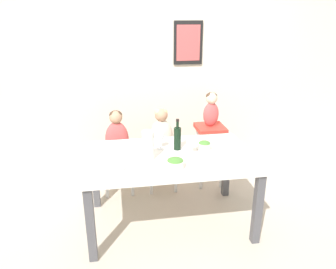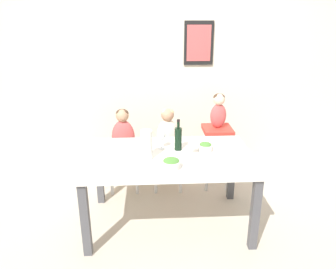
{
  "view_description": "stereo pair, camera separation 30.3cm",
  "coord_description": "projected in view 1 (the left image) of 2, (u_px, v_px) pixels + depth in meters",
  "views": [
    {
      "loc": [
        -0.46,
        -2.73,
        1.97
      ],
      "look_at": [
        0.0,
        0.07,
        0.91
      ],
      "focal_mm": 35.0,
      "sensor_mm": 36.0,
      "label": 1
    },
    {
      "loc": [
        -0.16,
        -2.77,
        1.97
      ],
      "look_at": [
        0.0,
        0.07,
        0.91
      ],
      "focal_mm": 35.0,
      "sensor_mm": 36.0,
      "label": 2
    }
  ],
  "objects": [
    {
      "name": "ground_plane",
      "position": [
        169.0,
        222.0,
        3.28
      ],
      "size": [
        14.0,
        14.0,
        0.0
      ],
      "primitive_type": "plane",
      "color": "#BCB2A3"
    },
    {
      "name": "wall_back",
      "position": [
        153.0,
        67.0,
        3.95
      ],
      "size": [
        10.0,
        0.09,
        2.7
      ],
      "color": "beige",
      "rests_on": "ground_plane"
    },
    {
      "name": "dining_table",
      "position": [
        169.0,
        164.0,
        3.06
      ],
      "size": [
        1.56,
        0.96,
        0.73
      ],
      "color": "white",
      "rests_on": "ground_plane"
    },
    {
      "name": "chair_far_left",
      "position": [
        118.0,
        161.0,
        3.74
      ],
      "size": [
        0.38,
        0.4,
        0.45
      ],
      "color": "silver",
      "rests_on": "ground_plane"
    },
    {
      "name": "chair_far_center",
      "position": [
        162.0,
        158.0,
        3.82
      ],
      "size": [
        0.38,
        0.4,
        0.45
      ],
      "color": "silver",
      "rests_on": "ground_plane"
    },
    {
      "name": "chair_right_highchair",
      "position": [
        210.0,
        140.0,
        3.84
      ],
      "size": [
        0.32,
        0.34,
        0.74
      ],
      "color": "silver",
      "rests_on": "ground_plane"
    },
    {
      "name": "person_child_left",
      "position": [
        117.0,
        133.0,
        3.62
      ],
      "size": [
        0.26,
        0.15,
        0.53
      ],
      "color": "#C64C4C",
      "rests_on": "chair_far_left"
    },
    {
      "name": "person_child_center",
      "position": [
        161.0,
        131.0,
        3.7
      ],
      "size": [
        0.26,
        0.15,
        0.53
      ],
      "color": "beige",
      "rests_on": "chair_far_center"
    },
    {
      "name": "person_baby_right",
      "position": [
        211.0,
        107.0,
        3.7
      ],
      "size": [
        0.18,
        0.13,
        0.39
      ],
      "color": "#C64C4C",
      "rests_on": "chair_right_highchair"
    },
    {
      "name": "wine_bottle",
      "position": [
        177.0,
        138.0,
        3.13
      ],
      "size": [
        0.07,
        0.07,
        0.31
      ],
      "color": "black",
      "rests_on": "dining_table"
    },
    {
      "name": "paper_towel_roll",
      "position": [
        148.0,
        146.0,
        2.9
      ],
      "size": [
        0.1,
        0.1,
        0.27
      ],
      "color": "white",
      "rests_on": "dining_table"
    },
    {
      "name": "wine_glass_near",
      "position": [
        192.0,
        141.0,
        3.02
      ],
      "size": [
        0.08,
        0.08,
        0.19
      ],
      "color": "white",
      "rests_on": "dining_table"
    },
    {
      "name": "wine_glass_far",
      "position": [
        160.0,
        136.0,
        3.14
      ],
      "size": [
        0.08,
        0.08,
        0.19
      ],
      "color": "white",
      "rests_on": "dining_table"
    },
    {
      "name": "salad_bowl_large",
      "position": [
        175.0,
        163.0,
        2.78
      ],
      "size": [
        0.16,
        0.16,
        0.09
      ],
      "color": "silver",
      "rests_on": "dining_table"
    },
    {
      "name": "salad_bowl_small",
      "position": [
        204.0,
        145.0,
        3.15
      ],
      "size": [
        0.13,
        0.13,
        0.09
      ],
      "color": "silver",
      "rests_on": "dining_table"
    },
    {
      "name": "dinner_plate_front_left",
      "position": [
        113.0,
        168.0,
        2.77
      ],
      "size": [
        0.22,
        0.22,
        0.01
      ],
      "color": "silver",
      "rests_on": "dining_table"
    },
    {
      "name": "dinner_plate_back_left",
      "position": [
        127.0,
        148.0,
        3.18
      ],
      "size": [
        0.22,
        0.22,
        0.01
      ],
      "color": "silver",
      "rests_on": "dining_table"
    }
  ]
}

